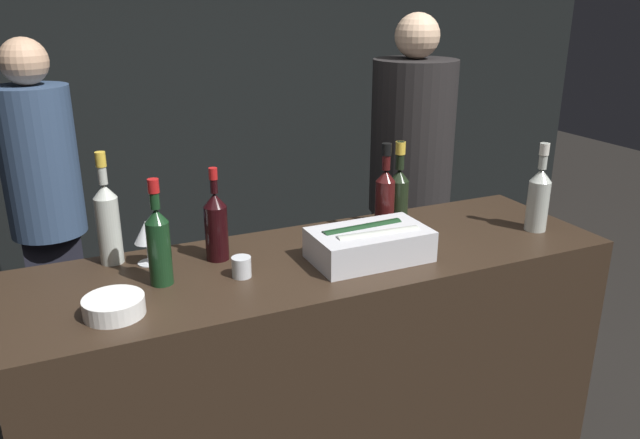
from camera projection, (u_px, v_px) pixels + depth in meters
The scene contains 14 objects.
wall_back_chalkboard at pixel (175, 69), 3.87m from camera, with size 6.40×0.06×2.80m.
bar_counter at pixel (323, 383), 2.26m from camera, with size 1.99×0.62×1.00m.
ice_bin_with_bottles at pixel (369, 243), 2.05m from camera, with size 0.38×0.23×0.11m.
bowl_white at pixel (114, 306), 1.70m from camera, with size 0.17×0.17×0.05m.
wine_glass at pixel (146, 233), 2.00m from camera, with size 0.08×0.08×0.15m.
candle_votive at pixel (242, 267), 1.93m from camera, with size 0.06×0.06×0.06m.
red_wine_bottle_black_foil at pixel (385, 197), 2.25m from camera, with size 0.07×0.07×0.34m.
red_wine_bottle_burgundy at pixel (159, 242), 1.85m from camera, with size 0.07×0.07×0.33m.
champagne_bottle at pixel (399, 193), 2.31m from camera, with size 0.07×0.07×0.33m.
red_wine_bottle_tall at pixel (216, 224), 2.03m from camera, with size 0.08×0.08×0.31m.
white_wine_bottle at pixel (539, 196), 2.29m from camera, with size 0.08×0.08×0.33m.
rose_wine_bottle at pixel (108, 219), 2.00m from camera, with size 0.08×0.08×0.37m.
person_in_hoodie at pixel (45, 198), 2.94m from camera, with size 0.34×0.34×1.66m.
person_blond_tee at pixel (410, 177), 3.11m from camera, with size 0.41×0.41×1.76m.
Camera 1 is at (-0.81, -1.45, 1.82)m, focal length 35.00 mm.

